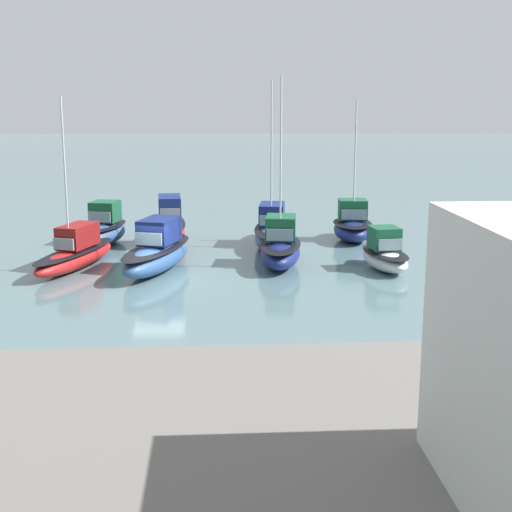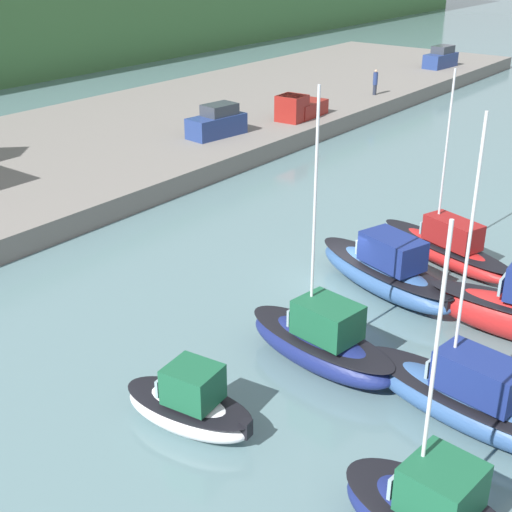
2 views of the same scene
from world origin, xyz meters
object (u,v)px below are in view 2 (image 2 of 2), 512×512
at_px(moored_boat_1, 321,343).
at_px(pickup_truck_0, 299,108).
at_px(moored_boat_2, 385,272).
at_px(parked_car_2, 217,123).
at_px(parked_car_1, 441,58).
at_px(person_on_quay, 375,82).
at_px(moored_boat_3, 446,247).
at_px(moored_boat_5, 467,398).
at_px(moored_boat_0, 189,406).

height_order(moored_boat_1, pickup_truck_0, moored_boat_1).
relative_size(moored_boat_2, parked_car_2, 1.77).
xyz_separation_m(parked_car_1, pickup_truck_0, (-27.59, -1.08, -0.10)).
distance_m(moored_boat_2, parked_car_1, 50.60).
height_order(moored_boat_2, parked_car_2, parked_car_2).
bearing_deg(moored_boat_1, parked_car_2, 55.80).
xyz_separation_m(moored_boat_2, parked_car_1, (46.95, 18.83, 1.18)).
height_order(moored_boat_1, person_on_quay, moored_boat_1).
height_order(moored_boat_3, moored_boat_5, moored_boat_5).
height_order(moored_boat_2, parked_car_1, parked_car_1).
distance_m(moored_boat_5, parked_car_2, 31.37).
relative_size(moored_boat_5, person_on_quay, 4.55).
bearing_deg(moored_boat_2, parked_car_1, 39.70).
distance_m(moored_boat_0, parked_car_2, 30.20).
height_order(moored_boat_5, person_on_quay, moored_boat_5).
height_order(parked_car_1, parked_car_2, same).
distance_m(moored_boat_1, moored_boat_5, 5.30).
height_order(moored_boat_3, pickup_truck_0, moored_boat_3).
distance_m(moored_boat_3, person_on_quay, 31.94).
distance_m(moored_boat_0, person_on_quay, 45.57).
bearing_deg(moored_boat_5, person_on_quay, 40.72).
bearing_deg(pickup_truck_0, parked_car_1, -90.92).
xyz_separation_m(moored_boat_1, pickup_truck_0, (25.79, 18.68, 1.10)).
xyz_separation_m(parked_car_1, person_on_quay, (-16.46, -1.39, 0.18)).
xyz_separation_m(moored_boat_3, parked_car_1, (42.63, 19.64, 1.34)).
bearing_deg(person_on_quay, moored_boat_2, -150.22).
xyz_separation_m(moored_boat_5, person_on_quay, (36.89, 23.68, 1.43)).
relative_size(parked_car_2, pickup_truck_0, 0.91).
relative_size(moored_boat_3, person_on_quay, 4.12).
bearing_deg(moored_boat_2, moored_boat_5, -117.89).
bearing_deg(person_on_quay, moored_boat_1, -153.54).
bearing_deg(moored_boat_0, pickup_truck_0, 22.30).
xyz_separation_m(moored_boat_2, parked_car_2, (11.76, 19.31, 1.18)).
height_order(moored_boat_0, parked_car_2, parked_car_2).
xyz_separation_m(moored_boat_2, moored_boat_3, (4.32, -0.81, -0.16)).
relative_size(moored_boat_5, parked_car_1, 2.24).
relative_size(parked_car_1, parked_car_2, 0.99).
bearing_deg(moored_boat_1, moored_boat_5, -81.84).
bearing_deg(moored_boat_3, pickup_truck_0, 69.72).
relative_size(moored_boat_1, moored_boat_2, 1.26).
height_order(moored_boat_1, parked_car_1, moored_boat_1).
bearing_deg(moored_boat_1, moored_boat_2, 15.99).
bearing_deg(parked_car_2, moored_boat_5, 151.90).
relative_size(moored_boat_1, parked_car_1, 2.26).
height_order(moored_boat_3, parked_car_2, moored_boat_3).
bearing_deg(moored_boat_5, moored_boat_1, 98.43).
xyz_separation_m(moored_boat_2, moored_boat_5, (-6.40, -6.24, -0.06)).
bearing_deg(moored_boat_3, moored_boat_2, -171.83).
height_order(moored_boat_0, person_on_quay, person_on_quay).
distance_m(moored_boat_0, pickup_truck_0, 35.63).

